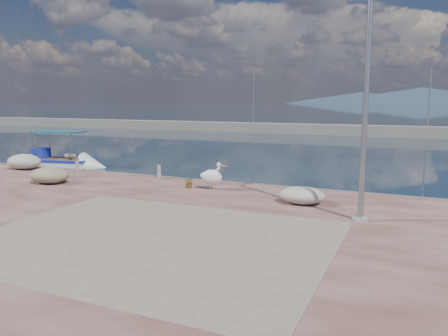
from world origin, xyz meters
TOP-DOWN VIEW (x-y plane):
  - ground at (0.00, 0.00)m, footprint 1400.00×1400.00m
  - quay at (0.00, -6.00)m, footprint 44.00×22.00m
  - quay_patch at (1.00, -3.00)m, footprint 9.00×7.00m
  - breakwater at (-0.00, 40.00)m, footprint 120.00×2.20m
  - mountains at (4.39, 650.00)m, footprint 370.00×280.00m
  - boat_left at (-12.59, 7.77)m, footprint 5.54×2.77m
  - pelican at (-0.27, 3.25)m, footprint 1.13×0.56m
  - lamp_post at (5.66, 0.93)m, footprint 0.44×0.96m
  - bollard_near at (-3.59, 4.60)m, footprint 0.22×0.22m
  - bollard_far at (-8.24, 4.45)m, footprint 0.22×0.22m
  - potted_plant at (-1.23, 3.17)m, footprint 0.51×0.46m
  - net_pile_a at (-11.35, 4.04)m, footprint 1.88×1.37m
  - net_pile_b at (-7.20, 1.67)m, footprint 1.75×1.36m
  - net_pile_d at (3.57, 2.32)m, footprint 1.56×1.17m

SIDE VIEW (x-z plane):
  - ground at x=0.00m, z-range 0.00..0.00m
  - boat_left at x=-12.59m, z-range -1.08..1.47m
  - quay at x=0.00m, z-range 0.00..0.50m
  - quay_patch at x=1.00m, z-range 0.50..0.51m
  - breakwater at x=0.00m, z-range -3.15..4.35m
  - potted_plant at x=-1.23m, z-range 0.50..0.99m
  - net_pile_d at x=3.57m, z-range 0.50..1.09m
  - net_pile_b at x=-7.20m, z-range 0.50..1.18m
  - bollard_near at x=-3.59m, z-range 0.53..1.21m
  - bollard_far at x=-8.24m, z-range 0.53..1.21m
  - net_pile_a at x=-11.35m, z-range 0.50..1.27m
  - pelican at x=-0.27m, z-range 0.47..1.56m
  - lamp_post at x=5.66m, z-range 0.30..7.30m
  - mountains at x=4.39m, z-range -1.49..20.51m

